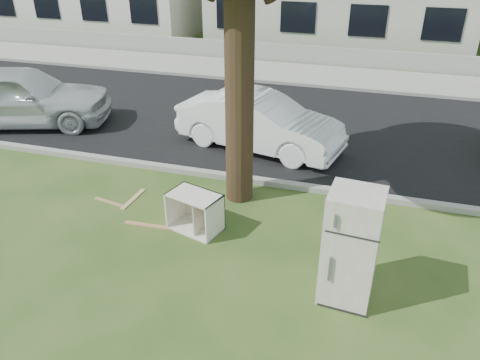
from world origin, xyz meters
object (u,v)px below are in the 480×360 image
(fridge, at_px, (351,247))
(car_center, at_px, (259,122))
(car_left, at_px, (20,96))
(cabinet, at_px, (195,212))

(fridge, height_order, car_center, fridge)
(fridge, distance_m, car_center, 5.43)
(fridge, bearing_deg, car_left, 158.76)
(car_center, relative_size, car_left, 0.86)
(fridge, xyz_separation_m, car_left, (-9.15, 4.50, -0.08))
(fridge, distance_m, cabinet, 2.99)
(cabinet, distance_m, car_left, 7.29)
(car_center, xyz_separation_m, car_left, (-6.62, -0.29, 0.13))
(cabinet, xyz_separation_m, car_center, (0.23, 3.77, 0.31))
(cabinet, xyz_separation_m, car_left, (-6.39, 3.48, 0.45))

